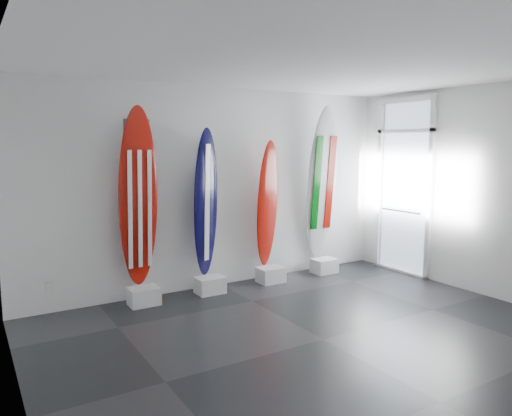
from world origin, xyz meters
TOP-DOWN VIEW (x-y plane):
  - floor at (0.00, 0.00)m, footprint 6.00×6.00m
  - ceiling at (0.00, 0.00)m, footprint 6.00×6.00m
  - wall_back at (0.00, 2.50)m, footprint 6.00×0.00m
  - wall_left at (-3.00, 0.00)m, footprint 0.00×5.00m
  - wall_right at (3.00, 0.00)m, footprint 0.00×5.00m
  - display_block_usa at (-1.32, 2.18)m, footprint 0.40×0.30m
  - surfboard_usa at (-1.32, 2.28)m, footprint 0.56×0.26m
  - display_block_navy at (-0.33, 2.18)m, footprint 0.40×0.30m
  - surfboard_navy at (-0.33, 2.28)m, footprint 0.51×0.33m
  - display_block_swiss at (0.73, 2.18)m, footprint 0.40×0.30m
  - surfboard_swiss at (0.73, 2.28)m, footprint 0.49×0.32m
  - display_block_italy at (1.81, 2.18)m, footprint 0.40×0.30m
  - surfboard_italy at (1.81, 2.28)m, footprint 0.59×0.35m
  - wall_outlet at (-2.45, 2.48)m, footprint 0.09×0.02m
  - glass_door at (2.97, 1.55)m, footprint 0.12×1.16m
  - balcony at (4.30, 1.55)m, footprint 2.80×2.20m

SIDE VIEW (x-z plane):
  - floor at x=0.00m, z-range 0.00..0.00m
  - display_block_usa at x=-1.32m, z-range 0.00..0.24m
  - display_block_navy at x=-0.33m, z-range 0.00..0.24m
  - display_block_swiss at x=0.73m, z-range 0.00..0.24m
  - display_block_italy at x=1.81m, z-range 0.00..0.24m
  - wall_outlet at x=-2.45m, z-range 0.28..0.41m
  - balcony at x=4.30m, z-range -0.10..1.10m
  - surfboard_swiss at x=0.73m, z-range 0.24..2.23m
  - surfboard_navy at x=-0.33m, z-range 0.24..2.40m
  - glass_door at x=2.97m, z-range 0.00..2.85m
  - surfboard_usa at x=-1.32m, z-range 0.24..2.66m
  - wall_back at x=0.00m, z-range -1.50..4.50m
  - wall_left at x=-3.00m, z-range -1.00..4.00m
  - wall_right at x=3.00m, z-range -1.00..4.00m
  - surfboard_italy at x=1.81m, z-range 0.24..2.79m
  - ceiling at x=0.00m, z-range 3.00..3.00m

